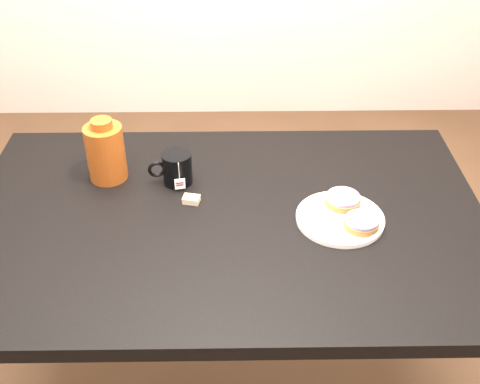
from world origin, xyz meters
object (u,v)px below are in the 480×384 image
at_px(plate, 340,218).
at_px(bagel_package, 106,152).
at_px(teabag_pouch, 191,199).
at_px(bagel_front, 362,223).
at_px(bagel_back, 343,200).
at_px(table, 226,239).
at_px(mug, 176,168).

xyz_separation_m(plate, bagel_package, (-0.64, 0.22, 0.08)).
distance_m(plate, teabag_pouch, 0.41).
xyz_separation_m(bagel_front, bagel_package, (-0.69, 0.26, 0.06)).
bearing_deg(bagel_front, teabag_pouch, 163.56).
height_order(bagel_back, bagel_front, same).
height_order(table, mug, mug).
bearing_deg(bagel_back, bagel_front, -72.14).
distance_m(bagel_back, mug, 0.48).
relative_size(bagel_back, teabag_pouch, 2.23).
bearing_deg(table, mug, 131.43).
bearing_deg(plate, bagel_package, 161.53).
height_order(table, bagel_package, bagel_package).
bearing_deg(bagel_front, bagel_back, 107.86).
distance_m(table, mug, 0.25).
bearing_deg(bagel_back, plate, -104.56).
bearing_deg(plate, bagel_back, 75.44).
distance_m(bagel_back, teabag_pouch, 0.41).
bearing_deg(bagel_front, bagel_package, 159.45).
bearing_deg(mug, table, -59.87).
relative_size(mug, bagel_package, 0.71).
height_order(bagel_back, bagel_package, bagel_package).
bearing_deg(plate, mug, 157.25).
bearing_deg(bagel_package, plate, -18.47).
bearing_deg(bagel_back, mug, 164.26).
distance_m(table, bagel_front, 0.37).
height_order(mug, bagel_package, bagel_package).
xyz_separation_m(mug, bagel_package, (-0.20, 0.03, 0.04)).
bearing_deg(bagel_back, table, -174.53).
bearing_deg(bagel_back, teabag_pouch, 175.78).
bearing_deg(table, teabag_pouch, 147.43).
distance_m(table, teabag_pouch, 0.15).
height_order(bagel_front, mug, mug).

